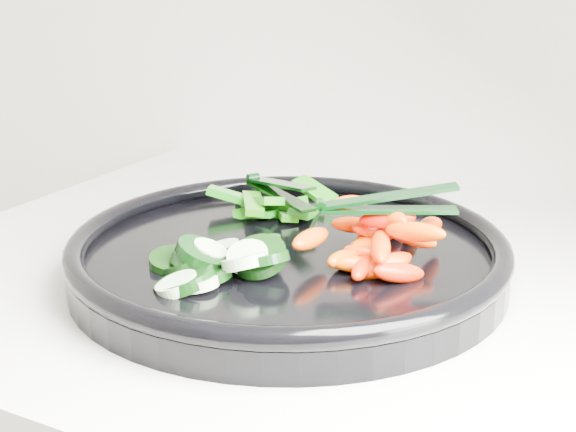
% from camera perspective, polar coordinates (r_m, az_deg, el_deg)
% --- Properties ---
extents(veggie_tray, '(0.42, 0.42, 0.04)m').
position_cam_1_polar(veggie_tray, '(0.69, 0.00, -2.75)').
color(veggie_tray, black).
rests_on(veggie_tray, counter).
extents(cucumber_pile, '(0.13, 0.13, 0.04)m').
position_cam_1_polar(cucumber_pile, '(0.64, -5.29, -3.21)').
color(cucumber_pile, black).
rests_on(cucumber_pile, veggie_tray).
extents(carrot_pile, '(0.12, 0.14, 0.05)m').
position_cam_1_polar(carrot_pile, '(0.66, 6.46, -1.69)').
color(carrot_pile, '#EE5800').
rests_on(carrot_pile, veggie_tray).
extents(pepper_pile, '(0.12, 0.12, 0.04)m').
position_cam_1_polar(pepper_pile, '(0.77, -1.07, 0.80)').
color(pepper_pile, '#0A6C0C').
rests_on(pepper_pile, veggie_tray).
extents(tong_carrot, '(0.11, 0.07, 0.02)m').
position_cam_1_polar(tong_carrot, '(0.65, 6.88, 0.91)').
color(tong_carrot, black).
rests_on(tong_carrot, carrot_pile).
extents(tong_pepper, '(0.10, 0.07, 0.02)m').
position_cam_1_polar(tong_pepper, '(0.77, -0.74, 1.96)').
color(tong_pepper, black).
rests_on(tong_pepper, pepper_pile).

